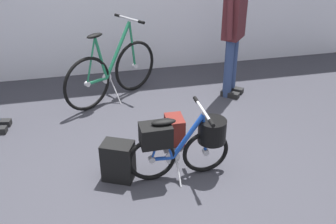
% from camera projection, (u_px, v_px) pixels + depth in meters
% --- Properties ---
extents(ground_plane, '(7.51, 7.51, 0.00)m').
position_uv_depth(ground_plane, '(172.00, 180.00, 3.72)').
color(ground_plane, '#38383F').
extents(folding_bike_foreground, '(0.97, 0.53, 0.69)m').
position_uv_depth(folding_bike_foreground, '(184.00, 141.00, 3.61)').
color(folding_bike_foreground, black).
rests_on(folding_bike_foreground, ground_plane).
extents(display_bike_left, '(1.23, 0.85, 1.01)m').
position_uv_depth(display_bike_left, '(112.00, 72.00, 5.00)').
color(display_bike_left, black).
rests_on(display_bike_left, ground_plane).
extents(visitor_near_wall, '(0.39, 0.42, 1.59)m').
position_uv_depth(visitor_near_wall, '(234.00, 27.00, 4.87)').
color(visitor_near_wall, navy).
rests_on(visitor_near_wall, ground_plane).
extents(backpack_on_floor, '(0.34, 0.31, 0.38)m').
position_uv_depth(backpack_on_floor, '(118.00, 161.00, 3.66)').
color(backpack_on_floor, black).
rests_on(backpack_on_floor, ground_plane).
extents(handbag_on_floor, '(0.22, 0.26, 0.29)m').
position_uv_depth(handbag_on_floor, '(174.00, 130.00, 4.22)').
color(handbag_on_floor, maroon).
rests_on(handbag_on_floor, ground_plane).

